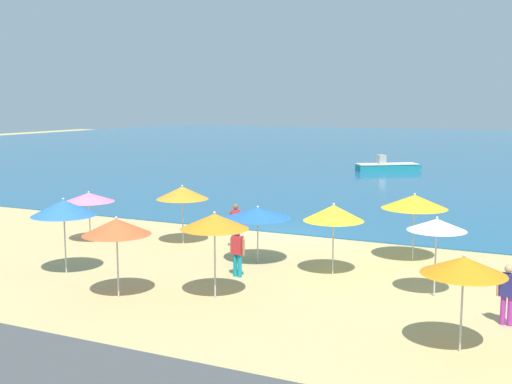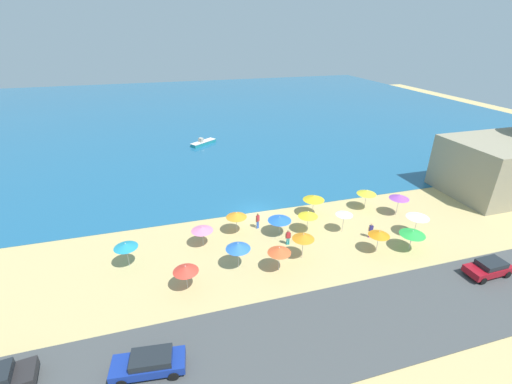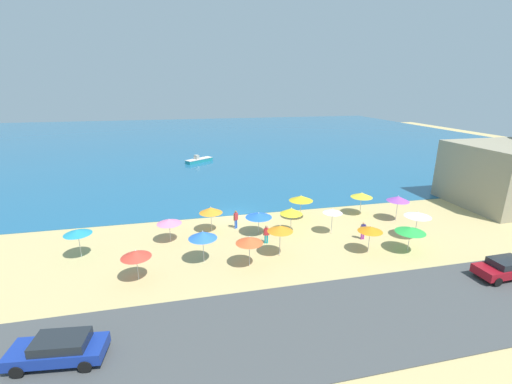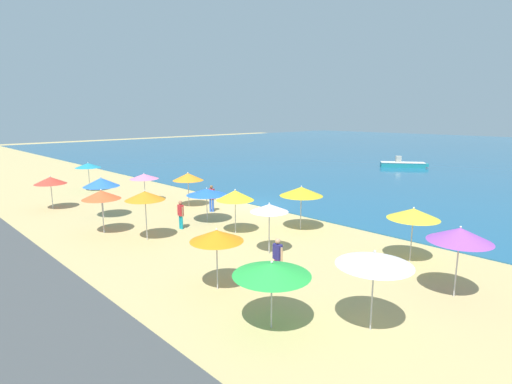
# 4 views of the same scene
# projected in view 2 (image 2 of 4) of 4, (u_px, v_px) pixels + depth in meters

# --- Properties ---
(ground_plane) EXTENTS (160.00, 160.00, 0.00)m
(ground_plane) POSITION_uv_depth(u_px,v_px,m) (255.00, 212.00, 39.76)
(ground_plane) COLOR tan
(sea) EXTENTS (150.00, 110.00, 0.05)m
(sea) POSITION_uv_depth(u_px,v_px,m) (196.00, 111.00, 87.30)
(sea) COLOR #1E5C85
(sea) RESTS_ON ground_plane
(coastal_road) EXTENTS (80.00, 8.00, 0.06)m
(coastal_road) POSITION_uv_depth(u_px,v_px,m) (325.00, 331.00, 24.19)
(coastal_road) COLOR #434647
(coastal_road) RESTS_ON ground_plane
(beach_umbrella_0) EXTENTS (1.77, 1.77, 2.45)m
(beach_umbrella_0) POSITION_uv_depth(u_px,v_px,m) (344.00, 213.00, 35.11)
(beach_umbrella_0) COLOR #B2B2B7
(beach_umbrella_0) RESTS_ON ground_plane
(beach_umbrella_1) EXTENTS (2.12, 2.12, 2.14)m
(beach_umbrella_1) POSITION_uv_depth(u_px,v_px,m) (202.00, 229.00, 32.99)
(beach_umbrella_1) COLOR #B2B2B7
(beach_umbrella_1) RESTS_ON ground_plane
(beach_umbrella_2) EXTENTS (2.14, 2.14, 2.45)m
(beach_umbrella_2) POSITION_uv_depth(u_px,v_px,m) (236.00, 215.00, 34.99)
(beach_umbrella_2) COLOR #B2B2B7
(beach_umbrella_2) RESTS_ON ground_plane
(beach_umbrella_3) EXTENTS (1.99, 1.99, 2.36)m
(beach_umbrella_3) POSITION_uv_depth(u_px,v_px,m) (379.00, 233.00, 31.91)
(beach_umbrella_3) COLOR #B2B2B7
(beach_umbrella_3) RESTS_ON ground_plane
(beach_umbrella_4) EXTENTS (2.42, 2.42, 2.10)m
(beach_umbrella_4) POSITION_uv_depth(u_px,v_px,m) (280.00, 219.00, 34.82)
(beach_umbrella_4) COLOR #B2B2B7
(beach_umbrella_4) RESTS_ON ground_plane
(beach_umbrella_5) EXTENTS (2.08, 2.08, 2.31)m
(beach_umbrella_5) POSITION_uv_depth(u_px,v_px,m) (186.00, 269.00, 27.36)
(beach_umbrella_5) COLOR #B2B2B7
(beach_umbrella_5) RESTS_ON ground_plane
(beach_umbrella_6) EXTENTS (2.05, 2.05, 2.47)m
(beach_umbrella_6) POSITION_uv_depth(u_px,v_px,m) (279.00, 250.00, 29.38)
(beach_umbrella_6) COLOR #B2B2B7
(beach_umbrella_6) RESTS_ON ground_plane
(beach_umbrella_7) EXTENTS (2.27, 2.27, 2.55)m
(beach_umbrella_7) POSITION_uv_depth(u_px,v_px,m) (418.00, 216.00, 34.51)
(beach_umbrella_7) COLOR #B2B2B7
(beach_umbrella_7) RESTS_ON ground_plane
(beach_umbrella_8) EXTENTS (2.41, 2.41, 2.53)m
(beach_umbrella_8) POSITION_uv_depth(u_px,v_px,m) (314.00, 198.00, 38.31)
(beach_umbrella_8) COLOR #B2B2B7
(beach_umbrella_8) RESTS_ON ground_plane
(beach_umbrella_9) EXTENTS (2.24, 2.24, 2.48)m
(beach_umbrella_9) POSITION_uv_depth(u_px,v_px,m) (367.00, 192.00, 39.69)
(beach_umbrella_9) COLOR #B2B2B7
(beach_umbrella_9) RESTS_ON ground_plane
(beach_umbrella_10) EXTENTS (2.03, 2.03, 2.65)m
(beach_umbrella_10) POSITION_uv_depth(u_px,v_px,m) (303.00, 237.00, 30.94)
(beach_umbrella_10) COLOR #B2B2B7
(beach_umbrella_10) RESTS_ON ground_plane
(beach_umbrella_11) EXTENTS (2.19, 2.19, 2.63)m
(beach_umbrella_11) POSITION_uv_depth(u_px,v_px,m) (399.00, 197.00, 38.33)
(beach_umbrella_11) COLOR #B2B2B7
(beach_umbrella_11) RESTS_ON ground_plane
(beach_umbrella_12) EXTENTS (2.39, 2.39, 2.16)m
(beach_umbrella_12) POSITION_uv_depth(u_px,v_px,m) (413.00, 233.00, 32.35)
(beach_umbrella_12) COLOR #B2B2B7
(beach_umbrella_12) RESTS_ON ground_plane
(beach_umbrella_13) EXTENTS (2.19, 2.19, 2.62)m
(beach_umbrella_13) POSITION_uv_depth(u_px,v_px,m) (238.00, 246.00, 29.73)
(beach_umbrella_13) COLOR #B2B2B7
(beach_umbrella_13) RESTS_ON ground_plane
(beach_umbrella_14) EXTENTS (2.06, 2.06, 2.46)m
(beach_umbrella_14) POSITION_uv_depth(u_px,v_px,m) (308.00, 214.00, 35.16)
(beach_umbrella_14) COLOR #B2B2B7
(beach_umbrella_14) RESTS_ON ground_plane
(beach_umbrella_15) EXTENTS (2.09, 2.09, 2.46)m
(beach_umbrella_15) POSITION_uv_depth(u_px,v_px,m) (126.00, 246.00, 29.94)
(beach_umbrella_15) COLOR #B2B2B7
(beach_umbrella_15) RESTS_ON ground_plane
(bather_0) EXTENTS (0.57, 0.26, 1.64)m
(bather_0) POSITION_uv_depth(u_px,v_px,m) (288.00, 237.00, 33.53)
(bather_0) COLOR #1294AB
(bather_0) RESTS_ON ground_plane
(bather_1) EXTENTS (0.57, 0.26, 1.64)m
(bather_1) POSITION_uv_depth(u_px,v_px,m) (371.00, 230.00, 34.69)
(bather_1) COLOR purple
(bather_1) RESTS_ON ground_plane
(bather_2) EXTENTS (0.50, 0.38, 1.80)m
(bather_2) POSITION_uv_depth(u_px,v_px,m) (258.00, 220.00, 36.25)
(bather_2) COLOR blue
(bather_2) RESTS_ON ground_plane
(parked_car_0) EXTENTS (4.63, 2.25, 1.38)m
(parked_car_0) POSITION_uv_depth(u_px,v_px,m) (149.00, 363.00, 21.05)
(parked_car_0) COLOR navy
(parked_car_0) RESTS_ON coastal_road
(parked_car_1) EXTENTS (4.01, 1.93, 1.38)m
(parked_car_1) POSITION_uv_depth(u_px,v_px,m) (489.00, 268.00, 29.39)
(parked_car_1) COLOR maroon
(parked_car_1) RESTS_ON coastal_road
(skiff_nearshore) EXTENTS (5.11, 4.07, 1.36)m
(skiff_nearshore) POSITION_uv_depth(u_px,v_px,m) (203.00, 143.00, 62.40)
(skiff_nearshore) COLOR teal
(skiff_nearshore) RESTS_ON sea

